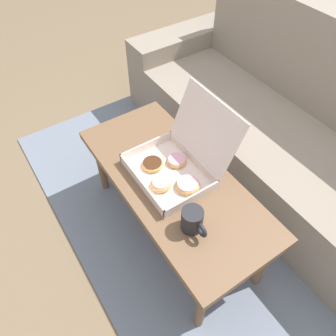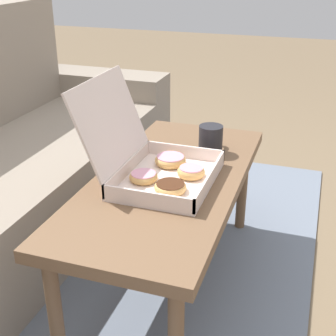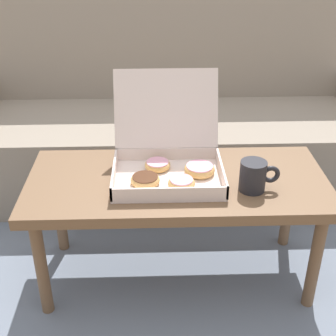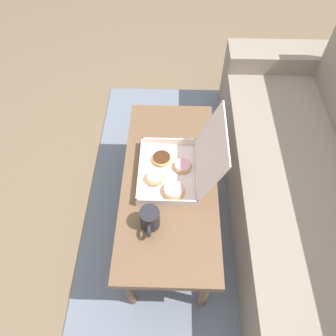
% 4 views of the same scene
% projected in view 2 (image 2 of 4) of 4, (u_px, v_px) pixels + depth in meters
% --- Properties ---
extents(ground_plane, '(12.00, 12.00, 0.00)m').
position_uv_depth(ground_plane, '(161.00, 282.00, 1.82)').
color(ground_plane, '#756047').
extents(area_rug, '(2.45, 1.71, 0.01)m').
position_uv_depth(area_rug, '(91.00, 266.00, 1.90)').
color(area_rug, slate).
rests_on(area_rug, ground_plane).
extents(coffee_table, '(1.09, 0.49, 0.46)m').
position_uv_depth(coffee_table, '(169.00, 190.00, 1.63)').
color(coffee_table, brown).
rests_on(coffee_table, ground_plane).
extents(pastry_box, '(0.39, 0.41, 0.34)m').
position_uv_depth(pastry_box, '(156.00, 162.00, 1.58)').
color(pastry_box, silver).
rests_on(pastry_box, coffee_table).
extents(coffee_mug, '(0.14, 0.09, 0.11)m').
position_uv_depth(coffee_mug, '(211.00, 139.00, 1.79)').
color(coffee_mug, '#232328').
rests_on(coffee_mug, coffee_table).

